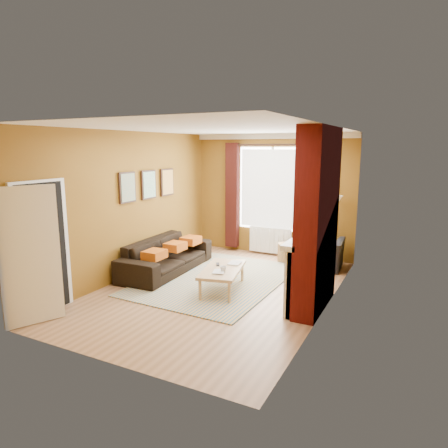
{
  "coord_description": "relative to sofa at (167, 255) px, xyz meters",
  "views": [
    {
      "loc": [
        3.15,
        -5.98,
        2.5
      ],
      "look_at": [
        0.0,
        0.25,
        1.15
      ],
      "focal_mm": 32.0,
      "sensor_mm": 36.0,
      "label": 1
    }
  ],
  "objects": [
    {
      "name": "coffee_table",
      "position": [
        1.52,
        -0.47,
        0.03
      ],
      "size": [
        0.89,
        1.34,
        0.41
      ],
      "rotation": [
        0.0,
        0.0,
        0.23
      ],
      "color": "tan",
      "rests_on": "ground"
    },
    {
      "name": "ground",
      "position": [
        1.42,
        -0.47,
        -0.34
      ],
      "size": [
        5.5,
        5.5,
        0.0
      ],
      "primitive_type": "plane",
      "color": "brown",
      "rests_on": "ground"
    },
    {
      "name": "room_walls",
      "position": [
        2.05,
        -0.2,
        1.04
      ],
      "size": [
        3.82,
        5.54,
        2.83
      ],
      "color": "brown",
      "rests_on": "ground"
    },
    {
      "name": "mug",
      "position": [
        1.63,
        -0.67,
        0.13
      ],
      "size": [
        0.12,
        0.12,
        0.1
      ],
      "primitive_type": "imported",
      "rotation": [
        0.0,
        0.0,
        -0.08
      ],
      "color": "#999999",
      "rests_on": "coffee_table"
    },
    {
      "name": "wicker_stool",
      "position": [
        1.92,
        1.78,
        -0.13
      ],
      "size": [
        0.44,
        0.44,
        0.41
      ],
      "rotation": [
        0.0,
        0.0,
        0.42
      ],
      "color": "#997042",
      "rests_on": "ground"
    },
    {
      "name": "tv_remote",
      "position": [
        1.35,
        -0.34,
        0.09
      ],
      "size": [
        0.13,
        0.18,
        0.02
      ],
      "rotation": [
        0.0,
        0.0,
        0.5
      ],
      "color": "#252528",
      "rests_on": "coffee_table"
    },
    {
      "name": "floor_lamp",
      "position": [
        2.97,
        1.93,
        0.86
      ],
      "size": [
        0.29,
        0.29,
        1.51
      ],
      "rotation": [
        0.0,
        0.0,
        -0.41
      ],
      "color": "black",
      "rests_on": "ground"
    },
    {
      "name": "book_a",
      "position": [
        1.48,
        -0.75,
        0.09
      ],
      "size": [
        0.26,
        0.31,
        0.02
      ],
      "primitive_type": "imported",
      "rotation": [
        0.0,
        0.0,
        0.31
      ],
      "color": "#999999",
      "rests_on": "coffee_table"
    },
    {
      "name": "armchair",
      "position": [
        2.7,
        1.61,
        -0.02
      ],
      "size": [
        1.05,
        0.93,
        0.64
      ],
      "primitive_type": "imported",
      "rotation": [
        0.0,
        0.0,
        3.22
      ],
      "color": "black",
      "rests_on": "ground"
    },
    {
      "name": "striped_rug",
      "position": [
        1.14,
        -0.0,
        -0.33
      ],
      "size": [
        2.46,
        3.35,
        0.02
      ],
      "rotation": [
        0.0,
        0.0,
        -0.03
      ],
      "color": "teal",
      "rests_on": "ground"
    },
    {
      "name": "book_b",
      "position": [
        1.49,
        -0.14,
        0.09
      ],
      "size": [
        0.24,
        0.31,
        0.02
      ],
      "primitive_type": "imported",
      "rotation": [
        0.0,
        0.0,
        0.13
      ],
      "color": "#999999",
      "rests_on": "coffee_table"
    },
    {
      "name": "sofa",
      "position": [
        0.0,
        0.0,
        0.0
      ],
      "size": [
        0.99,
        2.34,
        0.67
      ],
      "primitive_type": "imported",
      "rotation": [
        0.0,
        0.0,
        1.61
      ],
      "color": "black",
      "rests_on": "ground"
    }
  ]
}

